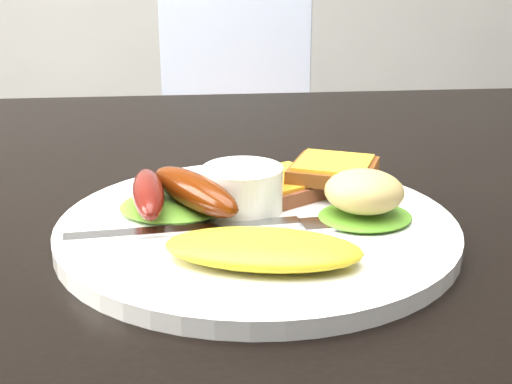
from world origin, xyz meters
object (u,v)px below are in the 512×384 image
dining_table (266,203)px  person (304,8)px  dining_chair (241,162)px  plate (257,229)px

dining_table → person: (0.15, 0.70, 0.11)m
dining_chair → plate: bearing=-81.1°
person → plate: (-0.17, -0.82, -0.09)m
person → dining_table: bearing=58.8°
dining_table → person: bearing=78.0°
dining_table → dining_chair: bearing=86.7°
dining_table → plate: size_ratio=4.06×
dining_chair → person: (0.09, -0.34, 0.39)m
dining_chair → person: size_ratio=0.23×
dining_table → person: person is taller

